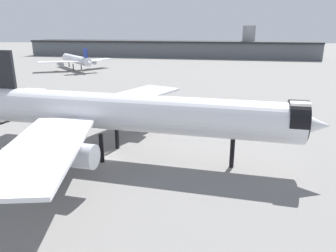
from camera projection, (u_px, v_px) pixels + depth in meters
ground at (107, 158)px, 52.40m from camera, size 900.00×900.00×0.00m
airliner_near_gate at (121, 113)px, 51.18m from camera, size 62.64×56.52×17.29m
airliner_far_taxiway at (76, 60)px, 165.77m from camera, size 33.98×38.29×11.74m
terminal_building at (170, 48)px, 241.77m from camera, size 219.53×56.32×22.93m
service_truck_front at (102, 101)px, 87.12m from camera, size 5.57×5.46×3.00m
baggage_cart_trailing at (3, 119)px, 72.13m from camera, size 2.42×2.72×1.82m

